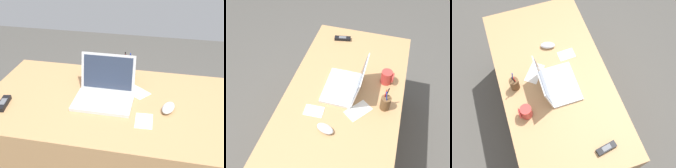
{
  "view_description": "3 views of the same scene",
  "coord_description": "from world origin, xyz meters",
  "views": [
    {
      "loc": [
        0.25,
        -1.32,
        1.62
      ],
      "look_at": [
        -0.02,
        0.02,
        0.83
      ],
      "focal_mm": 45.6,
      "sensor_mm": 36.0,
      "label": 1
    },
    {
      "loc": [
        1.03,
        0.25,
        2.05
      ],
      "look_at": [
        -0.05,
        -0.05,
        0.78
      ],
      "focal_mm": 39.14,
      "sensor_mm": 36.0,
      "label": 2
    },
    {
      "loc": [
        -0.9,
        0.22,
        2.42
      ],
      "look_at": [
        -0.08,
        -0.05,
        0.76
      ],
      "focal_mm": 41.66,
      "sensor_mm": 36.0,
      "label": 3
    }
  ],
  "objects": [
    {
      "name": "laptop",
      "position": [
        -0.07,
        0.01,
        0.77
      ],
      "size": [
        0.33,
        0.27,
        0.23
      ],
      "color": "silver",
      "rests_on": "desk"
    },
    {
      "name": "paper_note_near_laptop",
      "position": [
        0.18,
        -0.15,
        0.73
      ],
      "size": [
        0.09,
        0.13,
        0.0
      ],
      "primitive_type": "cube",
      "rotation": [
        0.0,
        0.0,
        0.05
      ],
      "color": "white",
      "rests_on": "desk"
    },
    {
      "name": "cordless_phone",
      "position": [
        -0.6,
        -0.16,
        0.74
      ],
      "size": [
        0.07,
        0.14,
        0.03
      ],
      "color": "black",
      "rests_on": "desk"
    },
    {
      "name": "coffee_mug_white",
      "position": [
        -0.21,
        0.27,
        0.78
      ],
      "size": [
        0.08,
        0.09,
        0.1
      ],
      "color": "#C63833",
      "rests_on": "desk"
    },
    {
      "name": "pen_holder",
      "position": [
        0.02,
        0.29,
        0.78
      ],
      "size": [
        0.07,
        0.07,
        0.18
      ],
      "color": "brown",
      "rests_on": "desk"
    },
    {
      "name": "paper_note_left",
      "position": [
        0.09,
        0.13,
        0.73
      ],
      "size": [
        0.2,
        0.18,
        0.0
      ],
      "primitive_type": "cube",
      "rotation": [
        0.0,
        0.0,
        -0.66
      ],
      "color": "white",
      "rests_on": "desk"
    },
    {
      "name": "desk",
      "position": [
        0.0,
        0.0,
        0.36
      ],
      "size": [
        1.53,
        0.81,
        0.73
      ],
      "primitive_type": "cube",
      "color": "tan",
      "rests_on": "ground"
    },
    {
      "name": "computer_mouse",
      "position": [
        0.29,
        -0.04,
        0.75
      ],
      "size": [
        0.09,
        0.13,
        0.04
      ],
      "primitive_type": "ellipsoid",
      "rotation": [
        0.0,
        0.0,
        -0.3
      ],
      "color": "silver",
      "rests_on": "desk"
    }
  ]
}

